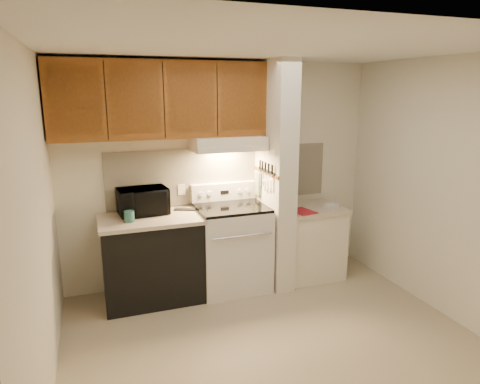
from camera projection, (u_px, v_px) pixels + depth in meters
name	position (u px, v px, depth m)	size (l,w,h in m)	color
floor	(273.00, 340.00, 3.82)	(3.60, 3.60, 0.00)	tan
ceiling	(279.00, 47.00, 3.24)	(3.60, 3.60, 0.00)	white
wall_back	(222.00, 173.00, 4.91)	(3.60, 0.02, 2.50)	silver
wall_left	(37.00, 228.00, 2.95)	(0.02, 3.00, 2.50)	silver
wall_right	(446.00, 189.00, 4.12)	(0.02, 3.00, 2.50)	silver
backsplash	(222.00, 175.00, 4.90)	(2.60, 0.02, 0.63)	#F7EECD
range_body	(232.00, 248.00, 4.78)	(0.76, 0.65, 0.92)	silver
oven_window	(241.00, 255.00, 4.48)	(0.50, 0.01, 0.30)	black
oven_handle	(242.00, 236.00, 4.39)	(0.02, 0.02, 0.65)	silver
cooktop	(231.00, 207.00, 4.67)	(0.74, 0.64, 0.03)	black
range_backguard	(224.00, 191.00, 4.90)	(0.76, 0.08, 0.20)	silver
range_display	(225.00, 192.00, 4.86)	(0.10, 0.01, 0.04)	black
range_knob_left_outer	(201.00, 194.00, 4.77)	(0.05, 0.05, 0.02)	silver
range_knob_left_inner	(210.00, 194.00, 4.80)	(0.05, 0.05, 0.02)	silver
range_knob_right_inner	(240.00, 191.00, 4.92)	(0.05, 0.05, 0.02)	silver
range_knob_right_outer	(248.00, 190.00, 4.95)	(0.05, 0.05, 0.02)	silver
dishwasher_front	(152.00, 260.00, 4.50)	(1.00, 0.63, 0.87)	black
left_countertop	(150.00, 219.00, 4.40)	(1.04, 0.67, 0.04)	beige
spoon_rest	(185.00, 209.00, 4.65)	(0.24, 0.08, 0.02)	black
teal_jar	(129.00, 216.00, 4.22)	(0.10, 0.10, 0.11)	#2B6460
outlet	(182.00, 190.00, 4.76)	(0.08, 0.01, 0.12)	silver
microwave	(143.00, 201.00, 4.47)	(0.50, 0.34, 0.28)	black
partition_pillar	(275.00, 176.00, 4.75)	(0.22, 0.70, 2.50)	silver
pillar_trim	(265.00, 172.00, 4.70)	(0.01, 0.70, 0.04)	brown
knife_strip	(267.00, 171.00, 4.65)	(0.02, 0.42, 0.04)	black
knife_blade_a	(271.00, 183.00, 4.53)	(0.01, 0.04, 0.16)	silver
knife_handle_a	(272.00, 170.00, 4.48)	(0.02, 0.02, 0.10)	black
knife_blade_b	(268.00, 183.00, 4.61)	(0.01, 0.04, 0.18)	silver
knife_handle_b	(269.00, 168.00, 4.56)	(0.02, 0.02, 0.10)	black
knife_blade_c	(265.00, 182.00, 4.68)	(0.01, 0.04, 0.20)	silver
knife_handle_c	(265.00, 167.00, 4.64)	(0.02, 0.02, 0.10)	black
knife_blade_d	(263.00, 179.00, 4.73)	(0.01, 0.04, 0.16)	silver
knife_handle_d	(262.00, 166.00, 4.72)	(0.02, 0.02, 0.10)	black
knife_blade_e	(260.00, 178.00, 4.83)	(0.01, 0.04, 0.18)	silver
knife_handle_e	(260.00, 165.00, 4.78)	(0.02, 0.02, 0.10)	black
oven_mitt	(258.00, 184.00, 4.89)	(0.03, 0.11, 0.25)	slate
right_cab_base	(309.00, 243.00, 5.10)	(0.70, 0.60, 0.81)	silver
right_countertop	(310.00, 209.00, 5.00)	(0.74, 0.64, 0.04)	beige
red_folder	(303.00, 211.00, 4.80)	(0.22, 0.30, 0.01)	#AC1E29
white_box	(331.00, 206.00, 4.97)	(0.15, 0.10, 0.04)	white
range_hood	(228.00, 143.00, 4.62)	(0.78, 0.44, 0.15)	silver
hood_lip	(234.00, 150.00, 4.44)	(0.78, 0.04, 0.06)	silver
upper_cabinets	(161.00, 100.00, 4.33)	(2.18, 0.33, 0.77)	brown
cab_door_a	(75.00, 101.00, 3.92)	(0.46, 0.01, 0.63)	brown
cab_gap_a	(106.00, 101.00, 4.01)	(0.01, 0.01, 0.73)	black
cab_door_b	(135.00, 100.00, 4.10)	(0.46, 0.01, 0.63)	brown
cab_gap_b	(164.00, 100.00, 4.18)	(0.01, 0.01, 0.73)	black
cab_door_c	(191.00, 100.00, 4.27)	(0.46, 0.01, 0.63)	brown
cab_gap_c	(217.00, 100.00, 4.36)	(0.01, 0.01, 0.73)	black
cab_door_d	(242.00, 100.00, 4.45)	(0.46, 0.01, 0.63)	brown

